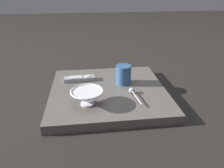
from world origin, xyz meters
TOP-DOWN VIEW (x-y plane):
  - ground_plane at (0.00, 0.00)m, footprint 6.00×6.00m
  - table at (0.00, 0.00)m, footprint 0.55×0.52m
  - cereal_bowl at (-0.10, -0.13)m, footprint 0.14×0.14m
  - coffee_mug at (0.08, 0.05)m, footprint 0.08×0.08m
  - teaspoon at (0.11, -0.07)m, footprint 0.03×0.14m
  - tv_remote_near at (-0.14, 0.11)m, footprint 0.16×0.05m

SIDE VIEW (x-z plane):
  - ground_plane at x=0.00m, z-range 0.00..0.00m
  - table at x=0.00m, z-range 0.00..0.04m
  - tv_remote_near at x=-0.14m, z-range 0.04..0.06m
  - teaspoon at x=0.11m, z-range 0.04..0.07m
  - cereal_bowl at x=-0.10m, z-range 0.05..0.11m
  - coffee_mug at x=0.08m, z-range 0.04..0.14m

